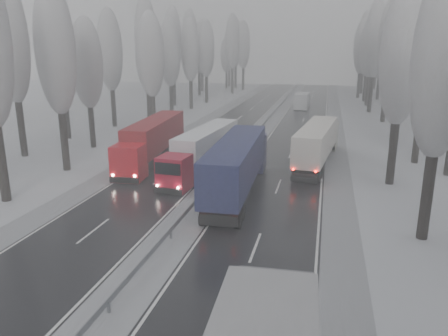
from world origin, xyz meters
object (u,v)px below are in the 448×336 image
at_px(truck_cream_box, 318,141).
at_px(truck_red_red, 152,138).
at_px(truck_blue_box, 239,162).
at_px(box_truck_distant, 302,101).
at_px(truck_red_white, 204,147).

distance_m(truck_cream_box, truck_red_red, 16.68).
bearing_deg(truck_blue_box, truck_cream_box, 59.78).
xyz_separation_m(truck_cream_box, box_truck_distant, (-4.06, 41.76, -0.87)).
bearing_deg(truck_blue_box, truck_red_white, 125.72).
distance_m(box_truck_distant, truck_red_white, 47.10).
height_order(truck_cream_box, truck_red_red, truck_red_red).
relative_size(truck_blue_box, box_truck_distant, 2.21).
height_order(truck_red_white, truck_red_red, truck_red_red).
height_order(truck_blue_box, truck_cream_box, truck_blue_box).
xyz_separation_m(box_truck_distant, truck_red_white, (-6.42, -46.65, 0.75)).
bearing_deg(truck_cream_box, truck_red_white, -148.42).
relative_size(truck_cream_box, truck_red_white, 1.06).
relative_size(truck_cream_box, truck_red_red, 0.97).
relative_size(box_truck_distant, truck_red_white, 0.53).
bearing_deg(truck_red_white, box_truck_distant, 87.05).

